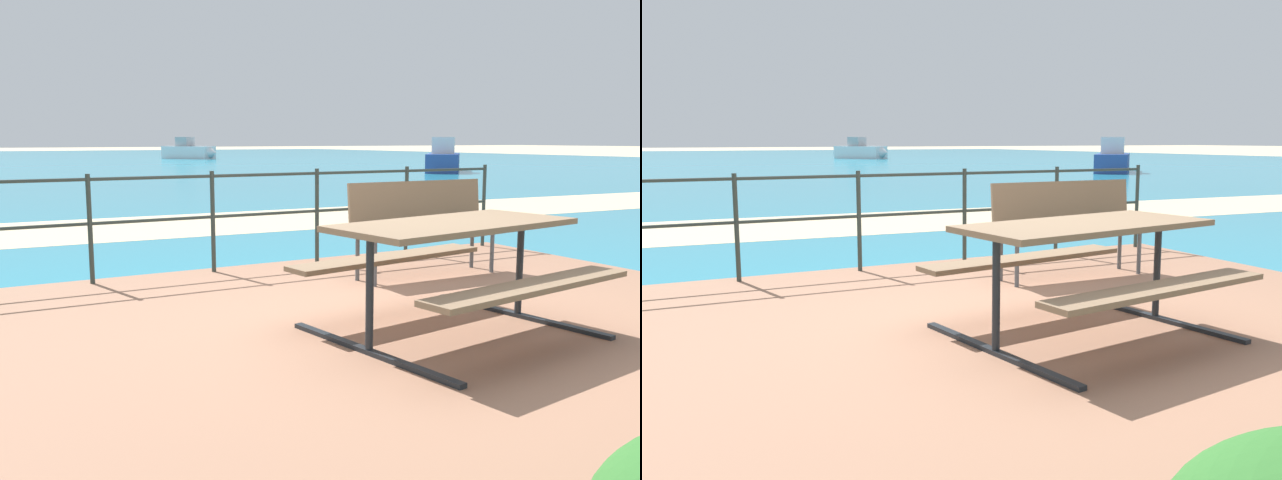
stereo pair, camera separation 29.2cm
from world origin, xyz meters
TOP-DOWN VIEW (x-y plane):
  - ground_plane at (0.00, 0.00)m, footprint 240.00×240.00m
  - patio_paving at (0.00, 0.00)m, footprint 6.40×5.20m
  - sea_water at (0.00, 40.00)m, footprint 90.00×90.00m
  - beach_strip at (0.00, 6.68)m, footprint 54.08×5.31m
  - picnic_table at (0.07, -0.47)m, footprint 1.93×1.76m
  - park_bench at (1.14, 1.28)m, footprint 1.55×0.43m
  - railing_fence at (0.00, 2.41)m, footprint 5.94×0.04m
  - boat_near at (15.70, 19.00)m, footprint 3.40×3.71m
  - boat_mid at (12.46, 43.44)m, footprint 3.25×4.34m

SIDE VIEW (x-z plane):
  - ground_plane at x=0.00m, z-range 0.00..0.00m
  - sea_water at x=0.00m, z-range 0.00..0.01m
  - beach_strip at x=0.00m, z-range 0.00..0.01m
  - patio_paving at x=0.00m, z-range 0.00..0.06m
  - boat_near at x=15.70m, z-range -0.24..1.23m
  - boat_mid at x=12.46m, z-range -0.23..1.31m
  - park_bench at x=1.14m, z-range 0.16..1.08m
  - picnic_table at x=0.07m, z-range 0.26..1.03m
  - railing_fence at x=0.00m, z-range 0.19..1.20m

